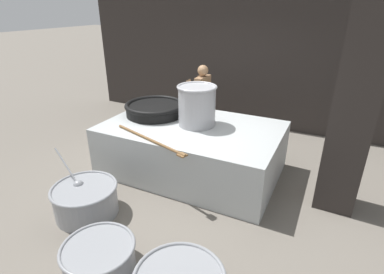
{
  "coord_description": "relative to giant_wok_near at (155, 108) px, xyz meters",
  "views": [
    {
      "loc": [
        2.02,
        -4.09,
        2.65
      ],
      "look_at": [
        0.0,
        0.0,
        0.63
      ],
      "focal_mm": 28.0,
      "sensor_mm": 36.0,
      "label": 1
    }
  ],
  "objects": [
    {
      "name": "stock_pot",
      "position": [
        0.89,
        -0.12,
        0.22
      ],
      "size": [
        0.64,
        0.64,
        0.66
      ],
      "color": "#9E9EA3",
      "rests_on": "hearth_platform"
    },
    {
      "name": "prep_bowl_extra",
      "position": [
        0.89,
        -2.56,
        -0.77
      ],
      "size": [
        0.8,
        0.8,
        0.33
      ],
      "color": "gray",
      "rests_on": "ground_plane"
    },
    {
      "name": "cook",
      "position": [
        0.4,
        1.17,
        -0.11
      ],
      "size": [
        0.37,
        0.57,
        1.56
      ],
      "rotation": [
        0.0,
        0.0,
        3.09
      ],
      "color": "#9E7551",
      "rests_on": "ground_plane"
    },
    {
      "name": "ground_plane",
      "position": [
        0.83,
        -0.18,
        -0.95
      ],
      "size": [
        60.0,
        60.0,
        0.0
      ],
      "primitive_type": "plane",
      "color": "slate"
    },
    {
      "name": "stirring_paddle",
      "position": [
        0.59,
        -1.01,
        -0.1
      ],
      "size": [
        1.45,
        0.52,
        0.04
      ],
      "rotation": [
        0.0,
        0.0,
        -0.31
      ],
      "color": "brown",
      "rests_on": "hearth_platform"
    },
    {
      "name": "prep_bowl_vegetables",
      "position": [
        0.06,
        -1.89,
        -0.71
      ],
      "size": [
        1.12,
        0.88,
        0.78
      ],
      "color": "gray",
      "rests_on": "ground_plane"
    },
    {
      "name": "support_pillar",
      "position": [
        3.09,
        -0.13,
        1.16
      ],
      "size": [
        0.51,
        0.51,
        4.22
      ],
      "primitive_type": "cube",
      "color": "#2D2826",
      "rests_on": "ground_plane"
    },
    {
      "name": "giant_wok_near",
      "position": [
        0.0,
        0.0,
        0.0
      ],
      "size": [
        1.06,
        1.06,
        0.22
      ],
      "color": "black",
      "rests_on": "hearth_platform"
    },
    {
      "name": "back_wall",
      "position": [
        0.83,
        2.5,
        1.16
      ],
      "size": [
        8.06,
        0.24,
        4.22
      ],
      "primitive_type": "cube",
      "color": "#2D2826",
      "rests_on": "ground_plane"
    },
    {
      "name": "hearth_platform",
      "position": [
        0.83,
        -0.18,
        -0.54
      ],
      "size": [
        2.85,
        1.82,
        0.83
      ],
      "color": "#B2B7B7",
      "rests_on": "ground_plane"
    }
  ]
}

